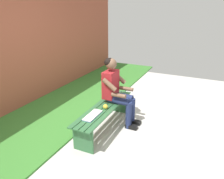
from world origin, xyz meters
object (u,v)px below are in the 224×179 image
object	(u,v)px
bench_near	(104,112)
book_open	(93,115)
apple	(105,107)
person_seated	(117,89)

from	to	relation	value
bench_near	book_open	distance (m)	0.40
bench_near	apple	world-z (taller)	apple
bench_near	person_seated	bearing A→B (deg)	161.64
book_open	apple	bearing A→B (deg)	167.08
bench_near	person_seated	size ratio (longest dim) A/B	1.36
apple	person_seated	bearing A→B (deg)	173.17
bench_near	apple	distance (m)	0.17
bench_near	book_open	size ratio (longest dim) A/B	4.09
apple	book_open	distance (m)	0.33
person_seated	book_open	world-z (taller)	person_seated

